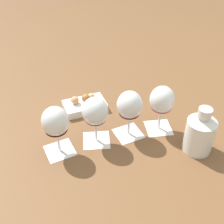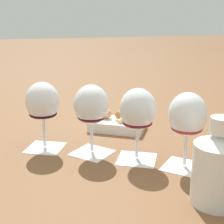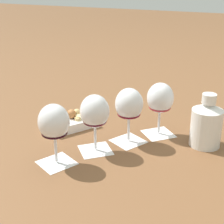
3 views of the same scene
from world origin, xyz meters
name	(u,v)px [view 3 (image 3 of 3)]	position (x,y,z in m)	size (l,w,h in m)	color
ground_plane	(112,147)	(0.00, 0.00, 0.00)	(8.00, 8.00, 0.00)	brown
tasting_card_0	(158,134)	(-0.10, -0.15, 0.00)	(0.13, 0.13, 0.00)	white
tasting_card_1	(128,141)	(-0.03, -0.05, 0.00)	(0.12, 0.12, 0.00)	white
tasting_card_2	(95,150)	(0.04, 0.04, 0.00)	(0.13, 0.13, 0.00)	white
tasting_card_3	(57,163)	(0.10, 0.16, 0.00)	(0.12, 0.12, 0.00)	white
wine_glass_0	(160,100)	(-0.10, -0.15, 0.12)	(0.09, 0.09, 0.18)	white
wine_glass_1	(129,106)	(-0.03, -0.05, 0.12)	(0.09, 0.09, 0.18)	white
wine_glass_2	(95,114)	(0.04, 0.04, 0.12)	(0.09, 0.09, 0.18)	white
wine_glass_3	(54,124)	(0.10, 0.16, 0.12)	(0.09, 0.09, 0.18)	white
ceramic_vase	(206,124)	(-0.26, -0.13, 0.07)	(0.10, 0.10, 0.17)	white
snack_dish	(71,122)	(0.19, -0.07, 0.02)	(0.17, 0.19, 0.06)	white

